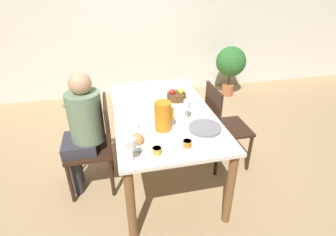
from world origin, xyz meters
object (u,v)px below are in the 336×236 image
(bread_plate, at_px, (137,141))
(potted_plant, at_px, (231,63))
(chair_person_side, at_px, (96,143))
(person_seated, at_px, (83,124))
(jam_jar_amber, at_px, (187,143))
(fruit_bowl, at_px, (177,96))
(chair_opposite, at_px, (222,125))
(wine_glass_water, at_px, (187,105))
(jam_jar_red, at_px, (157,150))
(red_pitcher, at_px, (163,116))
(serving_tray, at_px, (205,128))
(teacup_near_person, at_px, (133,127))
(wine_glass_juice, at_px, (132,145))

(bread_plate, distance_m, potted_plant, 2.94)
(chair_person_side, relative_size, person_seated, 0.78)
(chair_person_side, relative_size, jam_jar_amber, 13.89)
(chair_person_side, xyz_separation_m, jam_jar_amber, (0.71, -0.58, 0.28))
(jam_jar_amber, distance_m, fruit_bowl, 0.84)
(chair_opposite, bearing_deg, person_seated, -87.61)
(chair_person_side, xyz_separation_m, wine_glass_water, (0.82, -0.17, 0.39))
(wine_glass_water, bearing_deg, fruit_bowl, 87.31)
(chair_person_side, relative_size, chair_opposite, 1.00)
(chair_opposite, distance_m, jam_jar_red, 1.10)
(red_pitcher, height_order, fruit_bowl, red_pitcher)
(jam_jar_amber, bearing_deg, potted_plant, 58.42)
(red_pitcher, distance_m, serving_tray, 0.37)
(bread_plate, distance_m, jam_jar_amber, 0.38)
(jam_jar_amber, bearing_deg, jam_jar_red, -170.57)
(chair_person_side, relative_size, bread_plate, 4.34)
(chair_person_side, relative_size, red_pitcher, 3.76)
(chair_opposite, relative_size, teacup_near_person, 6.64)
(wine_glass_juice, distance_m, teacup_near_person, 0.44)
(jam_jar_amber, bearing_deg, bread_plate, 162.73)
(red_pitcher, distance_m, jam_jar_red, 0.36)
(serving_tray, distance_m, fruit_bowl, 0.64)
(wine_glass_juice, bearing_deg, red_pitcher, 52.00)
(jam_jar_red, relative_size, fruit_bowl, 0.34)
(potted_plant, bearing_deg, fruit_bowl, -130.62)
(person_seated, distance_m, serving_tray, 1.08)
(chair_person_side, distance_m, potted_plant, 2.85)
(chair_person_side, relative_size, wine_glass_juice, 5.10)
(potted_plant, bearing_deg, chair_person_side, -140.09)
(chair_person_side, xyz_separation_m, person_seated, (-0.09, 0.01, 0.21))
(serving_tray, bearing_deg, wine_glass_water, 116.66)
(chair_person_side, relative_size, teacup_near_person, 6.64)
(wine_glass_water, xyz_separation_m, potted_plant, (1.37, 2.00, -0.31))
(potted_plant, bearing_deg, bread_plate, -128.73)
(chair_person_side, relative_size, serving_tray, 3.37)
(chair_person_side, bearing_deg, jam_jar_amber, -129.12)
(fruit_bowl, bearing_deg, jam_jar_amber, -98.93)
(bread_plate, relative_size, jam_jar_red, 3.20)
(person_seated, distance_m, bread_plate, 0.65)
(serving_tray, bearing_deg, chair_person_side, 157.87)
(jam_jar_amber, distance_m, jam_jar_red, 0.24)
(person_seated, bearing_deg, wine_glass_water, -101.26)
(wine_glass_water, height_order, jam_jar_red, wine_glass_water)
(fruit_bowl, bearing_deg, wine_glass_water, -92.69)
(potted_plant, bearing_deg, serving_tray, -119.86)
(fruit_bowl, bearing_deg, bread_plate, -124.23)
(person_seated, xyz_separation_m, potted_plant, (2.27, 1.82, -0.14))
(teacup_near_person, height_order, jam_jar_amber, teacup_near_person)
(red_pitcher, height_order, serving_tray, red_pitcher)
(person_seated, bearing_deg, red_pitcher, -113.93)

